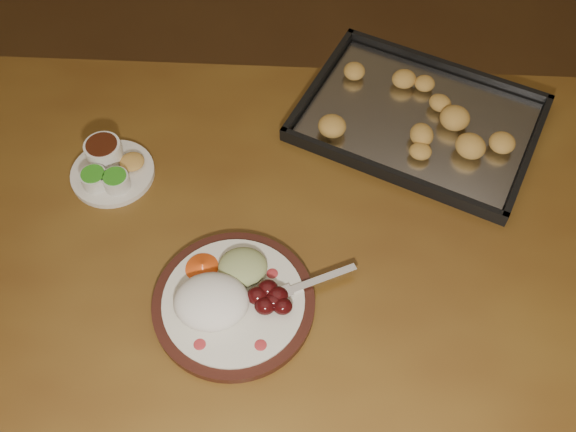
{
  "coord_description": "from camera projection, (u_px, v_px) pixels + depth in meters",
  "views": [
    {
      "loc": [
        0.16,
        -0.84,
        1.75
      ],
      "look_at": [
        0.16,
        -0.17,
        0.77
      ],
      "focal_mm": 40.0,
      "sensor_mm": 36.0,
      "label": 1
    }
  ],
  "objects": [
    {
      "name": "condiment_saucer",
      "position": [
        109.0,
        168.0,
        1.25
      ],
      "size": [
        0.16,
        0.16,
        0.06
      ],
      "rotation": [
        0.0,
        0.0,
        0.19
      ],
      "color": "silver",
      "rests_on": "dining_table"
    },
    {
      "name": "dining_table",
      "position": [
        284.0,
        262.0,
        1.27
      ],
      "size": [
        1.54,
        0.97,
        0.75
      ],
      "rotation": [
        0.0,
        0.0,
        -0.05
      ],
      "color": "brown",
      "rests_on": "ground"
    },
    {
      "name": "dinner_plate",
      "position": [
        230.0,
        298.0,
        1.09
      ],
      "size": [
        0.35,
        0.28,
        0.06
      ],
      "rotation": [
        0.0,
        0.0,
        0.15
      ],
      "color": "black",
      "rests_on": "dining_table"
    },
    {
      "name": "ground",
      "position": [
        236.0,
        313.0,
        1.92
      ],
      "size": [
        4.0,
        4.0,
        0.0
      ],
      "primitive_type": "plane",
      "color": "brown",
      "rests_on": "ground"
    },
    {
      "name": "baking_tray",
      "position": [
        419.0,
        118.0,
        1.33
      ],
      "size": [
        0.58,
        0.52,
        0.05
      ],
      "rotation": [
        0.0,
        0.0,
        -0.46
      ],
      "color": "black",
      "rests_on": "dining_table"
    }
  ]
}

